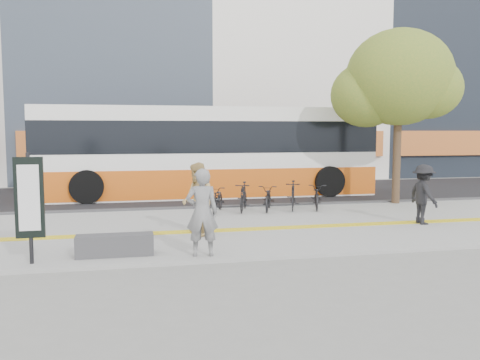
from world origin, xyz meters
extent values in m
plane|color=slate|center=(0.00, 0.00, 0.00)|extent=(120.00, 120.00, 0.00)
cube|color=gray|center=(0.00, 1.50, 0.04)|extent=(40.00, 7.00, 0.08)
cube|color=yellow|center=(0.00, 1.00, 0.09)|extent=(40.00, 0.45, 0.01)
cube|color=black|center=(0.00, 9.00, 0.03)|extent=(40.00, 8.00, 0.06)
cube|color=#353437|center=(0.00, 5.00, 0.07)|extent=(40.00, 0.25, 0.14)
cube|color=#C9662A|center=(2.00, 14.05, 2.00)|extent=(19.00, 0.50, 1.40)
cube|color=#353437|center=(-2.60, -1.20, 0.30)|extent=(1.60, 0.45, 0.45)
cylinder|color=black|center=(-4.20, -1.50, 1.18)|extent=(0.08, 0.08, 2.20)
cube|color=black|center=(-4.20, -1.50, 1.40)|extent=(0.55, 0.08, 1.60)
cube|color=white|center=(-4.20, -1.55, 1.40)|extent=(0.40, 0.02, 1.30)
cylinder|color=#3B2C1B|center=(7.20, 4.70, 1.68)|extent=(0.28, 0.28, 3.20)
ellipsoid|color=#527326|center=(7.20, 4.70, 4.60)|extent=(3.80, 3.80, 3.42)
ellipsoid|color=#527326|center=(6.20, 5.20, 4.00)|extent=(2.60, 2.60, 2.34)
ellipsoid|color=#527326|center=(8.10, 4.30, 4.20)|extent=(2.40, 2.40, 2.16)
ellipsoid|color=#527326|center=(7.50, 5.50, 5.40)|extent=(2.20, 2.20, 1.98)
cube|color=white|center=(0.90, 8.50, 1.85)|extent=(13.41, 2.79, 3.58)
cube|color=#D25912|center=(0.90, 8.50, 0.67)|extent=(13.44, 2.82, 1.12)
cube|color=black|center=(0.90, 8.50, 2.46)|extent=(13.44, 2.82, 1.23)
cylinder|color=black|center=(-3.80, 7.10, 0.67)|extent=(1.23, 0.39, 1.23)
cylinder|color=black|center=(-3.80, 9.90, 0.67)|extent=(1.23, 0.39, 1.23)
cylinder|color=black|center=(5.59, 7.10, 0.67)|extent=(1.23, 0.39, 1.23)
cylinder|color=black|center=(5.59, 9.90, 0.67)|extent=(1.23, 0.39, 1.23)
imported|color=black|center=(0.50, 4.00, 0.51)|extent=(1.08, 1.74, 0.86)
imported|color=black|center=(1.35, 4.00, 0.56)|extent=(0.95, 1.65, 0.96)
imported|color=black|center=(2.20, 4.00, 0.51)|extent=(1.08, 1.74, 0.86)
imported|color=black|center=(3.05, 4.00, 0.56)|extent=(0.95, 1.65, 0.96)
imported|color=black|center=(3.89, 4.00, 0.51)|extent=(1.08, 1.74, 0.86)
imported|color=black|center=(-0.80, -1.60, 1.01)|extent=(0.72, 0.51, 1.85)
imported|color=tan|center=(-0.62, 0.47, 1.00)|extent=(0.83, 0.99, 1.84)
imported|color=black|center=(5.82, 0.73, 0.92)|extent=(0.70, 1.13, 1.68)
camera|label=1|loc=(-2.27, -12.05, 2.71)|focal=38.08mm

